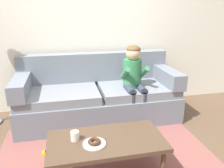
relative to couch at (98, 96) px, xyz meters
name	(u,v)px	position (x,y,z in m)	size (l,w,h in m)	color
ground	(104,149)	(-0.08, -0.85, -0.34)	(10.00, 10.00, 0.00)	brown
wall_back	(86,20)	(-0.08, 0.55, 1.06)	(8.00, 0.10, 2.80)	silver
area_rug	(108,162)	(-0.08, -1.10, -0.33)	(2.37, 1.87, 0.01)	brown
couch	(98,96)	(0.00, 0.00, 0.00)	(2.28, 0.90, 0.94)	slate
coffee_table	(106,143)	(-0.13, -1.26, 0.02)	(1.10, 0.57, 0.40)	#4C3828
person_child	(134,77)	(0.48, -0.21, 0.33)	(0.34, 0.58, 1.10)	#337A4C
plate	(94,144)	(-0.25, -1.32, 0.06)	(0.21, 0.21, 0.01)	white
donut	(94,141)	(-0.25, -1.32, 0.09)	(0.12, 0.12, 0.04)	#422619
mug	(75,136)	(-0.42, -1.21, 0.10)	(0.08, 0.08, 0.09)	silver
toy_controller	(52,153)	(-0.67, -0.82, -0.31)	(0.23, 0.09, 0.05)	gold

